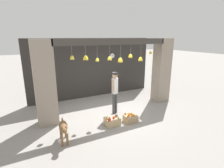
{
  "coord_description": "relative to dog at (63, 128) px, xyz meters",
  "views": [
    {
      "loc": [
        -3.33,
        -6.08,
        3.13
      ],
      "look_at": [
        0.0,
        0.36,
        1.17
      ],
      "focal_mm": 28.0,
      "sensor_mm": 36.0,
      "label": 1
    }
  ],
  "objects": [
    {
      "name": "dog",
      "position": [
        0.0,
        0.0,
        0.0
      ],
      "size": [
        0.34,
        0.93,
        0.7
      ],
      "rotation": [
        0.0,
        0.0,
        -1.7
      ],
      "color": "brown",
      "rests_on": "ground_plane"
    },
    {
      "name": "ground_plane",
      "position": [
        2.46,
        1.2,
        -0.48
      ],
      "size": [
        60.0,
        60.0,
        0.0
      ],
      "primitive_type": "plane",
      "color": "gray"
    },
    {
      "name": "shopkeeper",
      "position": [
        2.38,
        1.16,
        0.57
      ],
      "size": [
        0.33,
        0.31,
        1.76
      ],
      "rotation": [
        0.0,
        0.0,
        3.44
      ],
      "color": "#424247",
      "rests_on": "ground_plane"
    },
    {
      "name": "wall_clock",
      "position": [
        3.53,
        3.6,
        1.66
      ],
      "size": [
        0.27,
        0.03,
        0.27
      ],
      "color": "black"
    },
    {
      "name": "storefront_awning",
      "position": [
        2.48,
        1.32,
        2.4
      ],
      "size": [
        4.82,
        0.29,
        0.99
      ],
      "color": "#3D3833"
    },
    {
      "name": "fruit_crate_apples",
      "position": [
        1.81,
        0.29,
        -0.33
      ],
      "size": [
        0.52,
        0.44,
        0.34
      ],
      "color": "tan",
      "rests_on": "ground_plane"
    },
    {
      "name": "water_bottle",
      "position": [
        2.14,
        0.54,
        -0.37
      ],
      "size": [
        0.08,
        0.08,
        0.23
      ],
      "color": "#38934C",
      "rests_on": "ground_plane"
    },
    {
      "name": "shop_pillar_left",
      "position": [
        -0.25,
        1.5,
        1.06
      ],
      "size": [
        0.7,
        0.6,
        3.07
      ],
      "primitive_type": "cube",
      "color": "gray",
      "rests_on": "ground_plane"
    },
    {
      "name": "shop_pillar_right",
      "position": [
        5.17,
        1.5,
        1.06
      ],
      "size": [
        0.7,
        0.6,
        3.07
      ],
      "primitive_type": "cube",
      "color": "gray",
      "rests_on": "ground_plane"
    },
    {
      "name": "shop_back_wall",
      "position": [
        2.46,
        3.68,
        1.06
      ],
      "size": [
        6.72,
        0.12,
        3.07
      ],
      "primitive_type": "cube",
      "color": "#2D2B28",
      "rests_on": "ground_plane"
    },
    {
      "name": "fruit_crate_oranges",
      "position": [
        2.54,
        0.19,
        -0.34
      ],
      "size": [
        0.46,
        0.4,
        0.33
      ],
      "color": "tan",
      "rests_on": "ground_plane"
    }
  ]
}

